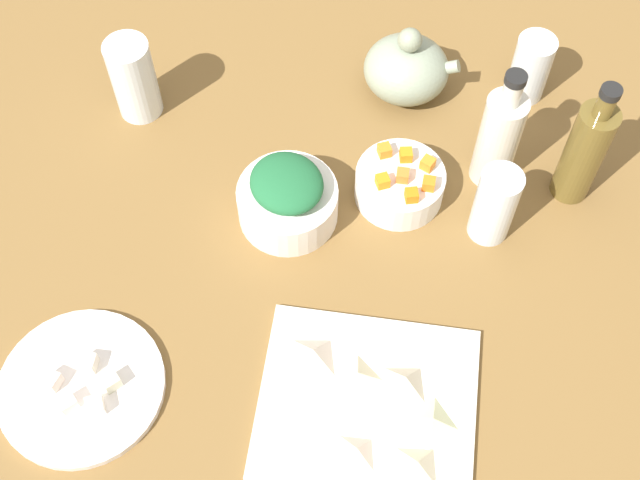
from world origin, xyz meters
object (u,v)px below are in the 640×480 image
at_px(bowl_greens, 288,203).
at_px(drinking_glass_1, 530,68).
at_px(plate_tofu, 81,387).
at_px(teapot, 407,69).
at_px(bowl_carrots, 399,185).
at_px(cutting_board, 367,403).
at_px(drinking_glass_0, 134,79).
at_px(bottle_0, 499,137).
at_px(bottle_1, 585,151).
at_px(drinking_glass_2, 495,205).

bearing_deg(bowl_greens, drinking_glass_1, 41.91).
height_order(plate_tofu, bowl_greens, bowl_greens).
height_order(plate_tofu, teapot, teapot).
bearing_deg(bowl_carrots, bowl_greens, -157.74).
distance_m(cutting_board, bowl_carrots, 0.34).
relative_size(teapot, drinking_glass_0, 1.08).
height_order(bowl_carrots, bottle_0, bottle_0).
distance_m(plate_tofu, bowl_greens, 0.39).
distance_m(bowl_greens, drinking_glass_1, 0.45).
relative_size(bowl_carrots, teapot, 0.87).
xyz_separation_m(drinking_glass_0, drinking_glass_1, (0.61, 0.14, -0.01)).
height_order(bottle_1, drinking_glass_0, bottle_1).
bearing_deg(bottle_1, teapot, 150.82).
height_order(bowl_greens, teapot, teapot).
height_order(cutting_board, bowl_greens, bowl_greens).
relative_size(teapot, drinking_glass_2, 1.16).
bearing_deg(drinking_glass_1, bowl_greens, -138.09).
bearing_deg(plate_tofu, bowl_carrots, 45.39).
bearing_deg(drinking_glass_0, drinking_glass_2, -13.35).
height_order(cutting_board, bottle_0, bottle_0).
height_order(plate_tofu, drinking_glass_1, drinking_glass_1).
distance_m(plate_tofu, teapot, 0.69).
distance_m(bottle_0, drinking_glass_0, 0.56).
relative_size(bottle_0, drinking_glass_1, 1.91).
height_order(bottle_1, drinking_glass_1, bottle_1).
bearing_deg(bottle_1, drinking_glass_0, 176.57).
bearing_deg(bowl_greens, drinking_glass_2, 4.94).
distance_m(bowl_greens, bottle_0, 0.32).
height_order(cutting_board, bottle_1, bottle_1).
height_order(cutting_board, teapot, teapot).
bearing_deg(teapot, bottle_1, -29.18).
relative_size(plate_tofu, drinking_glass_1, 1.91).
bearing_deg(drinking_glass_2, bottle_0, 92.99).
height_order(bowl_carrots, drinking_glass_0, drinking_glass_0).
bearing_deg(bowl_greens, drinking_glass_0, 149.58).
height_order(plate_tofu, bottle_0, bottle_0).
bearing_deg(bowl_greens, bottle_1, 16.15).
bearing_deg(bowl_greens, cutting_board, -59.94).
relative_size(bowl_carrots, bottle_1, 0.58).
xyz_separation_m(teapot, drinking_glass_0, (-0.41, -0.11, 0.02)).
bearing_deg(bowl_carrots, plate_tofu, -134.61).
distance_m(bottle_1, drinking_glass_0, 0.69).
relative_size(bowl_carrots, drinking_glass_1, 1.14).
bearing_deg(cutting_board, teapot, 91.85).
xyz_separation_m(plate_tofu, drinking_glass_0, (-0.05, 0.48, 0.06)).
bearing_deg(bottle_1, bottle_0, 176.10).
bearing_deg(drinking_glass_0, cutting_board, -45.17).
distance_m(teapot, drinking_glass_1, 0.20).
bearing_deg(bowl_carrots, drinking_glass_1, 53.12).
distance_m(cutting_board, drinking_glass_2, 0.33).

